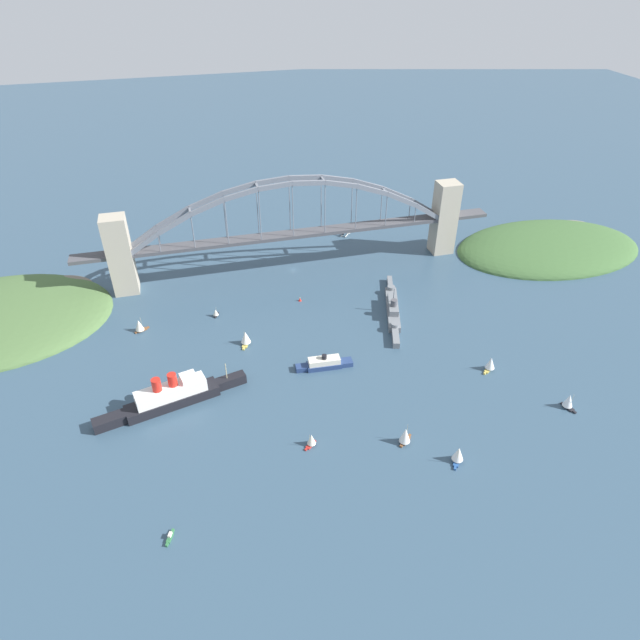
% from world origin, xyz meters
% --- Properties ---
extents(ground_plane, '(1400.00, 1400.00, 0.00)m').
position_xyz_m(ground_plane, '(0.00, 0.00, 0.00)').
color(ground_plane, '#334C60').
extents(harbor_arch_bridge, '(298.65, 14.47, 69.89)m').
position_xyz_m(harbor_arch_bridge, '(-0.00, 0.00, 30.14)').
color(harbor_arch_bridge, '#ADA38E').
rests_on(harbor_arch_bridge, ground).
extents(headland_west_shore, '(148.90, 93.66, 21.68)m').
position_xyz_m(headland_west_shore, '(-202.55, 17.17, 0.00)').
color(headland_west_shore, '#3D6033').
rests_on(headland_west_shore, ground).
extents(ocean_liner, '(80.38, 25.60, 19.83)m').
position_xyz_m(ocean_liner, '(91.94, 123.28, 5.93)').
color(ocean_liner, black).
rests_on(ocean_liner, ground).
extents(naval_cruiser, '(27.14, 76.90, 17.85)m').
position_xyz_m(naval_cruiser, '(-51.15, 70.98, 3.19)').
color(naval_cruiser, slate).
rests_on(naval_cruiser, ground).
extents(harbor_ferry_steamer, '(33.12, 8.44, 8.74)m').
position_xyz_m(harbor_ferry_steamer, '(6.40, 113.86, 2.75)').
color(harbor_ferry_steamer, navy).
rests_on(harbor_ferry_steamer, ground).
extents(seaplane_taxiing_near_bridge, '(8.62, 8.29, 4.98)m').
position_xyz_m(seaplane_taxiing_near_bridge, '(-52.54, -43.70, 2.04)').
color(seaplane_taxiing_near_bridge, '#B7B7B2').
rests_on(seaplane_taxiing_near_bridge, ground).
extents(small_boat_0, '(9.09, 7.53, 9.67)m').
position_xyz_m(small_boat_0, '(-83.91, 139.65, 4.54)').
color(small_boat_0, gold).
rests_on(small_boat_0, ground).
extents(small_boat_1, '(9.21, 7.18, 9.68)m').
position_xyz_m(small_boat_1, '(108.85, 51.15, 4.43)').
color(small_boat_1, brown).
rests_on(small_boat_1, ground).
extents(small_boat_2, '(6.44, 9.25, 10.07)m').
position_xyz_m(small_boat_2, '(-108.32, 177.59, 4.62)').
color(small_boat_2, black).
rests_on(small_boat_2, ground).
extents(small_boat_3, '(4.53, 5.94, 6.11)m').
position_xyz_m(small_boat_3, '(61.29, 46.63, 2.86)').
color(small_boat_3, black).
rests_on(small_boat_3, ground).
extents(small_boat_4, '(7.78, 9.10, 10.05)m').
position_xyz_m(small_boat_4, '(-36.29, 196.18, 4.69)').
color(small_boat_4, '#234C8C').
rests_on(small_boat_4, ground).
extents(small_boat_5, '(7.84, 10.57, 10.20)m').
position_xyz_m(small_boat_5, '(46.80, 80.64, 4.70)').
color(small_boat_5, gold).
rests_on(small_boat_5, ground).
extents(small_boat_6, '(8.85, 8.12, 11.12)m').
position_xyz_m(small_boat_6, '(-16.51, 179.29, 5.18)').
color(small_boat_6, brown).
rests_on(small_boat_6, ground).
extents(small_boat_7, '(4.02, 7.67, 2.46)m').
position_xyz_m(small_boat_7, '(96.40, 203.87, 0.89)').
color(small_boat_7, '#2D6B3D').
rests_on(small_boat_7, ground).
extents(small_boat_8, '(7.27, 6.34, 7.91)m').
position_xyz_m(small_boat_8, '(27.83, 169.19, 3.66)').
color(small_boat_8, '#B2231E').
rests_on(small_boat_8, ground).
extents(channel_marker_buoy, '(2.20, 2.20, 2.75)m').
position_xyz_m(channel_marker_buoy, '(4.57, 42.42, 1.12)').
color(channel_marker_buoy, red).
rests_on(channel_marker_buoy, ground).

